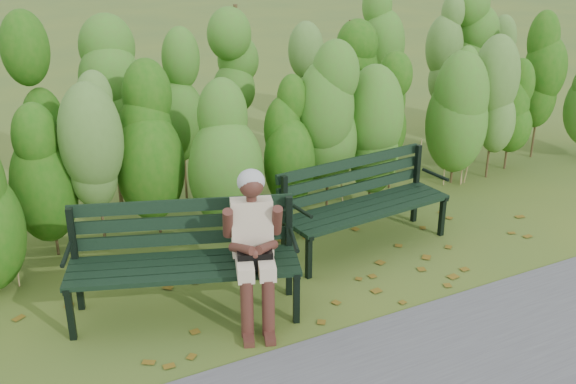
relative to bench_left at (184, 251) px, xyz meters
name	(u,v)px	position (x,y,z in m)	size (l,w,h in m)	color
ground	(305,276)	(1.20, 0.03, -0.57)	(80.00, 80.00, 0.00)	#3D5822
hedge_band	(226,104)	(1.20, 1.89, 0.69)	(11.04, 1.67, 2.42)	#47381E
leaf_litter	(337,280)	(1.43, -0.18, -0.57)	(5.90, 2.24, 0.01)	brown
bench_left	(184,251)	(0.00, 0.00, 0.00)	(2.03, 1.24, 0.97)	black
bench_right	(362,197)	(2.05, 0.37, -0.04)	(1.85, 0.74, 0.91)	black
seated_woman	(253,238)	(0.48, -0.38, 0.18)	(0.57, 0.78, 1.31)	beige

